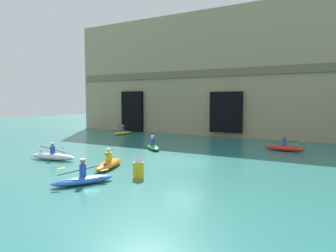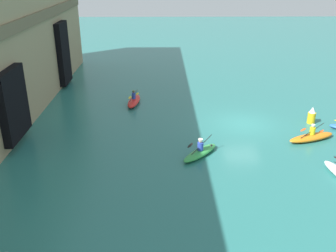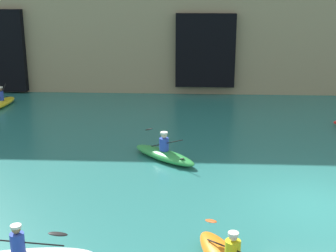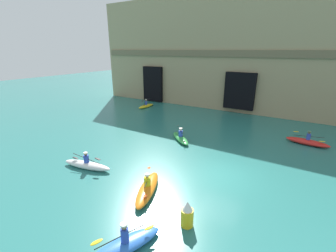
{
  "view_description": "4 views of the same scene",
  "coord_description": "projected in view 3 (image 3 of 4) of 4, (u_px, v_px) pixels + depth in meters",
  "views": [
    {
      "loc": [
        9.6,
        -17.52,
        3.79
      ],
      "look_at": [
        -4.09,
        4.86,
        1.77
      ],
      "focal_mm": 35.0,
      "sensor_mm": 36.0,
      "label": 1
    },
    {
      "loc": [
        -24.05,
        5.72,
        10.22
      ],
      "look_at": [
        -2.76,
        5.36,
        1.07
      ],
      "focal_mm": 40.0,
      "sensor_mm": 36.0,
      "label": 2
    },
    {
      "loc": [
        -3.68,
        -12.75,
        6.14
      ],
      "look_at": [
        -4.47,
        2.04,
        1.75
      ],
      "focal_mm": 50.0,
      "sensor_mm": 36.0,
      "label": 3
    },
    {
      "loc": [
        3.43,
        -11.79,
        7.13
      ],
      "look_at": [
        -5.01,
        2.03,
        1.63
      ],
      "focal_mm": 24.0,
      "sensor_mm": 36.0,
      "label": 4
    }
  ],
  "objects": [
    {
      "name": "kayak_green",
      "position": [
        164.0,
        154.0,
        17.31
      ],
      "size": [
        2.71,
        2.53,
        1.08
      ],
      "rotation": [
        0.0,
        0.0,
        2.41
      ],
      "color": "green",
      "rests_on": "ground"
    },
    {
      "name": "kayak_yellow",
      "position": [
        2.0,
        102.0,
        25.09
      ],
      "size": [
        0.88,
        2.86,
        1.12
      ],
      "rotation": [
        0.0,
        0.0,
        1.52
      ],
      "color": "yellow",
      "rests_on": "ground"
    },
    {
      "name": "ground_plane",
      "position": [
        316.0,
        205.0,
        13.76
      ],
      "size": [
        120.0,
        120.0,
        0.0
      ],
      "primitive_type": "plane",
      "color": "#28706B"
    }
  ]
}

